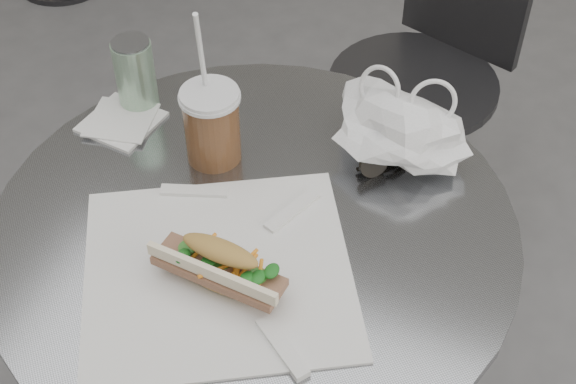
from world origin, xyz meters
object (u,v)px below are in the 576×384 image
at_px(chair_far, 417,119).
at_px(iced_coffee, 212,124).
at_px(banh_mi, 220,267).
at_px(drink_can, 135,74).
at_px(cafe_table, 258,333).
at_px(sunglasses, 390,158).

distance_m(chair_far, iced_coffee, 0.86).
height_order(banh_mi, drink_can, drink_can).
relative_size(banh_mi, iced_coffee, 0.84).
relative_size(cafe_table, banh_mi, 3.37).
bearing_deg(drink_can, cafe_table, -30.46).
relative_size(banh_mi, sunglasses, 2.41).
xyz_separation_m(chair_far, banh_mi, (-0.04, -0.93, 0.45)).
bearing_deg(banh_mi, chair_far, 91.44).
distance_m(cafe_table, banh_mi, 0.34).
bearing_deg(banh_mi, iced_coffee, 122.91).
distance_m(cafe_table, sunglasses, 0.37).
relative_size(iced_coffee, sunglasses, 2.86).
bearing_deg(iced_coffee, drink_can, 159.16).
xyz_separation_m(banh_mi, iced_coffee, (-0.12, 0.22, 0.03)).
distance_m(chair_far, banh_mi, 1.03).
height_order(banh_mi, iced_coffee, iced_coffee).
bearing_deg(chair_far, iced_coffee, 94.24).
relative_size(cafe_table, iced_coffee, 2.85).
xyz_separation_m(banh_mi, sunglasses, (0.13, 0.31, -0.02)).
bearing_deg(sunglasses, drink_can, 133.93).
bearing_deg(cafe_table, sunglasses, 52.18).
bearing_deg(banh_mi, cafe_table, 98.57).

